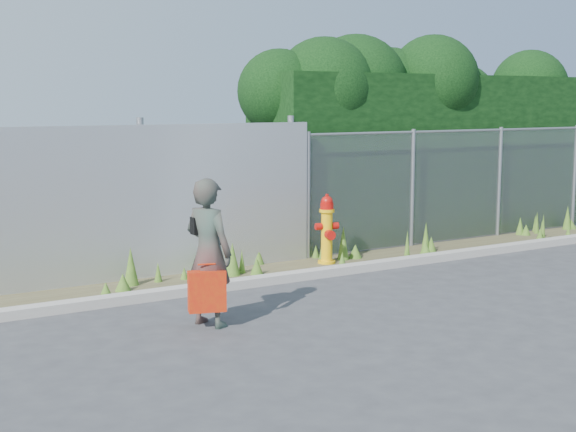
# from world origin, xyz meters

# --- Properties ---
(ground) EXTENTS (80.00, 80.00, 0.00)m
(ground) POSITION_xyz_m (0.00, 0.00, 0.00)
(ground) COLOR #39393C
(ground) RESTS_ON ground
(curb) EXTENTS (16.00, 0.22, 0.12)m
(curb) POSITION_xyz_m (0.00, 1.80, 0.06)
(curb) COLOR #A39D94
(curb) RESTS_ON ground
(weed_strip) EXTENTS (16.00, 1.28, 0.54)m
(weed_strip) POSITION_xyz_m (0.31, 2.44, 0.12)
(weed_strip) COLOR #4C452B
(weed_strip) RESTS_ON ground
(corrugated_fence) EXTENTS (8.50, 0.21, 2.30)m
(corrugated_fence) POSITION_xyz_m (-3.25, 3.01, 1.10)
(corrugated_fence) COLOR #B2B5BA
(corrugated_fence) RESTS_ON ground
(chainlink_fence) EXTENTS (6.50, 0.07, 2.05)m
(chainlink_fence) POSITION_xyz_m (4.25, 3.00, 1.03)
(chainlink_fence) COLOR gray
(chainlink_fence) RESTS_ON ground
(hedge) EXTENTS (7.67, 2.11, 3.75)m
(hedge) POSITION_xyz_m (4.16, 4.03, 2.09)
(hedge) COLOR black
(hedge) RESTS_ON ground
(fire_hydrant) EXTENTS (0.37, 0.33, 1.10)m
(fire_hydrant) POSITION_xyz_m (1.07, 2.49, 0.54)
(fire_hydrant) COLOR yellow
(fire_hydrant) RESTS_ON ground
(woman) EXTENTS (0.62, 0.73, 1.68)m
(woman) POSITION_xyz_m (-1.99, 0.35, 0.84)
(woman) COLOR #0E5E4D
(woman) RESTS_ON ground
(red_tote_bag) EXTENTS (0.42, 0.15, 0.54)m
(red_tote_bag) POSITION_xyz_m (-2.08, 0.20, 0.44)
(red_tote_bag) COLOR #C5370B
(black_shoulder_bag) EXTENTS (0.26, 0.11, 0.20)m
(black_shoulder_bag) POSITION_xyz_m (-2.01, 0.46, 1.14)
(black_shoulder_bag) COLOR black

